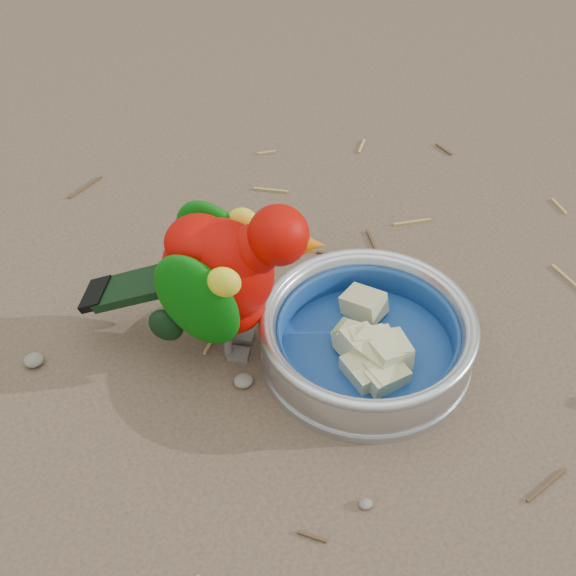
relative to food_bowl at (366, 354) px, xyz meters
name	(u,v)px	position (x,y,z in m)	size (l,w,h in m)	color
ground	(294,394)	(-0.09, -0.01, -0.01)	(60.00, 60.00, 0.00)	brown
food_bowl	(366,354)	(0.00, 0.00, 0.00)	(0.22, 0.22, 0.02)	#B2B2BA
bowl_wall	(368,335)	(0.00, 0.00, 0.03)	(0.22, 0.22, 0.04)	#B2B2BA
fruit_wedges	(367,340)	(0.00, 0.00, 0.02)	(0.13, 0.13, 0.03)	#BEB981
lory_parrot	(223,283)	(-0.13, 0.08, 0.09)	(0.11, 0.23, 0.19)	#A90500
ground_debris	(284,340)	(-0.07, 0.06, -0.01)	(0.90, 0.80, 0.01)	#A18749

